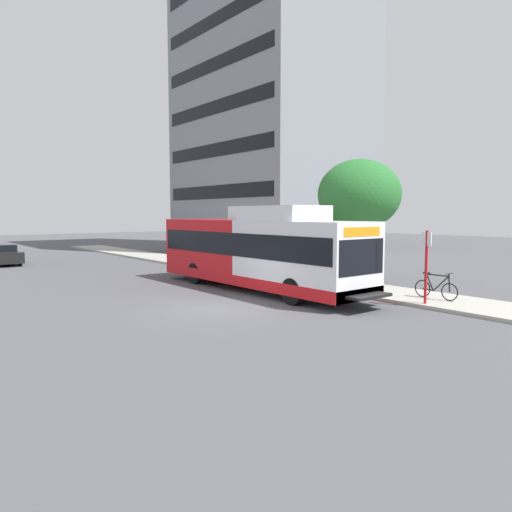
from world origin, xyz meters
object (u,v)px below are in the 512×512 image
street_tree_near_stop (359,195)px  bicycle_parked (436,288)px  parked_car_far_lane (1,254)px  transit_bus (257,251)px  bus_stop_sign_pole (426,261)px

street_tree_near_stop → bicycle_parked: bearing=-103.3°
street_tree_near_stop → parked_car_far_lane: street_tree_near_stop is taller
bicycle_parked → street_tree_near_stop: bearing=76.7°
bicycle_parked → parked_car_far_lane: (-9.98, 25.10, 0.10)m
transit_bus → street_tree_near_stop: size_ratio=2.16×
street_tree_near_stop → bus_stop_sign_pole: bearing=-114.6°
bicycle_parked → transit_bus: bearing=117.4°
street_tree_near_stop → parked_car_far_lane: 23.56m
transit_bus → bus_stop_sign_pole: transit_bus is taller
bicycle_parked → bus_stop_sign_pole: bearing=-166.8°
street_tree_near_stop → parked_car_far_lane: size_ratio=1.26×
transit_bus → street_tree_near_stop: 5.46m
bus_stop_sign_pole → street_tree_near_stop: (2.24, 4.87, 2.55)m
bus_stop_sign_pole → parked_car_far_lane: bus_stop_sign_pole is taller
street_tree_near_stop → transit_bus: bearing=156.7°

